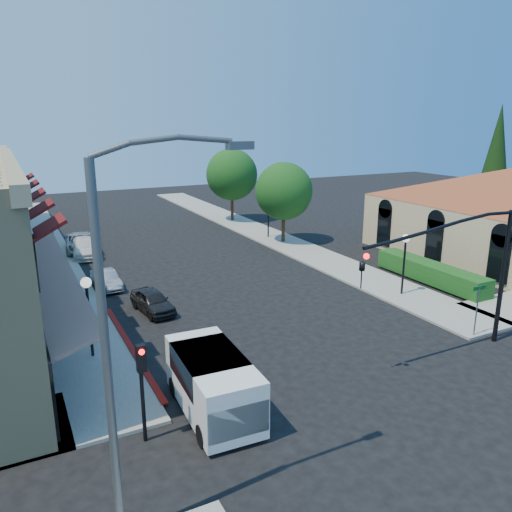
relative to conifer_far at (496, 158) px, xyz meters
name	(u,v)px	position (x,y,z in m)	size (l,w,h in m)	color
ground	(378,400)	(-28.00, -18.00, -6.36)	(120.00, 120.00, 0.00)	black
sidewalk_left	(46,253)	(-36.75, 9.00, -6.30)	(3.50, 50.00, 0.12)	gray
sidewalk_right	(255,230)	(-19.25, 9.00, -6.30)	(3.50, 50.00, 0.12)	gray
curb_red_strip	(131,350)	(-34.90, -10.00, -6.36)	(0.25, 10.00, 0.06)	maroon
hedge	(430,282)	(-16.30, -9.00, -6.36)	(1.40, 8.00, 1.10)	#164D16
conifer_far	(496,158)	(0.00, 0.00, 0.00)	(3.20, 3.20, 11.00)	#382716
street_tree_a	(284,191)	(-19.20, 4.00, -2.17)	(4.56, 4.56, 6.48)	#382716
street_tree_b	(232,175)	(-19.20, 14.00, -1.82)	(4.94, 4.94, 7.02)	#382716
signal_mast_arm	(471,260)	(-22.14, -16.50, -2.27)	(8.01, 0.39, 6.00)	black
secondary_signal	(142,375)	(-36.00, -16.59, -4.04)	(0.28, 0.42, 3.32)	black
cobra_streetlight	(121,333)	(-37.15, -20.00, -1.09)	(3.60, 0.25, 9.31)	#595B5E
street_name_sign	(478,303)	(-20.50, -15.80, -4.66)	(0.80, 0.06, 2.50)	#595B5E
lamppost_left_near	(87,297)	(-36.50, -10.00, -3.62)	(0.44, 0.44, 3.57)	black
lamppost_left_far	(52,231)	(-36.50, 4.00, -3.62)	(0.44, 0.44, 3.57)	black
lamppost_right_near	(405,249)	(-19.50, -10.00, -3.62)	(0.44, 0.44, 3.57)	black
lamppost_right_far	(268,206)	(-19.50, 6.00, -3.62)	(0.44, 0.44, 3.57)	black
white_van	(213,381)	(-33.50, -16.05, -5.16)	(2.25, 4.77, 2.07)	white
parked_car_a	(153,301)	(-32.80, -6.00, -5.77)	(1.39, 3.46, 1.18)	black
parked_car_b	(106,280)	(-34.20, -1.06, -5.83)	(1.12, 3.22, 1.06)	#96979B
parked_car_c	(85,247)	(-34.20, 7.00, -5.71)	(1.83, 4.51, 1.31)	white
parked_car_d	(81,243)	(-34.20, 8.52, -5.68)	(2.26, 4.91, 1.36)	#9B9FA0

